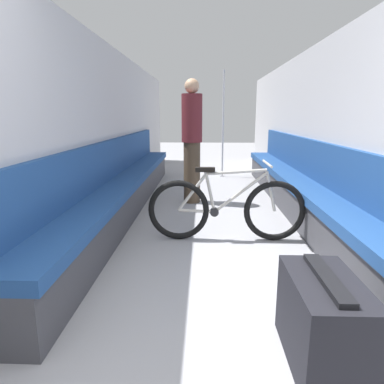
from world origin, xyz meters
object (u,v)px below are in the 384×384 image
luggage_bag (323,321)px  passenger_standing (192,140)px  bicycle (226,209)px  bench_seat_row_right (299,189)px  grab_pole_near (223,126)px  bench_seat_row_left (125,187)px

luggage_bag → passenger_standing: bearing=103.3°
bicycle → luggage_bag: bicycle is taller
bench_seat_row_right → luggage_bag: size_ratio=9.33×
grab_pole_near → bench_seat_row_left: bearing=-118.4°
bicycle → bench_seat_row_left: bearing=152.0°
bench_seat_row_left → luggage_bag: 3.37m
bench_seat_row_right → luggage_bag: (-0.64, -2.90, -0.09)m
bench_seat_row_right → bicycle: (-1.04, -1.08, 0.01)m
bench_seat_row_left → luggage_bag: bearing=-59.6°
bench_seat_row_left → bench_seat_row_right: 2.35m
passenger_standing → luggage_bag: 3.58m
passenger_standing → luggage_bag: bearing=-154.5°
bench_seat_row_left → bench_seat_row_right: same height
bench_seat_row_right → luggage_bag: bearing=-102.5°
grab_pole_near → luggage_bag: size_ratio=3.41×
bicycle → luggage_bag: size_ratio=2.56×
bench_seat_row_left → luggage_bag: (1.70, -2.90, -0.09)m
bicycle → luggage_bag: 1.87m
bench_seat_row_left → passenger_standing: 1.20m
bench_seat_row_right → grab_pole_near: (-0.88, 2.72, 0.74)m
bench_seat_row_right → grab_pole_near: grab_pole_near is taller
bench_seat_row_left → passenger_standing: passenger_standing is taller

